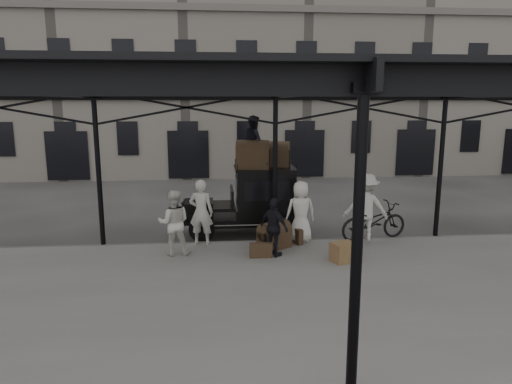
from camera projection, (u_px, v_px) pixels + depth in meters
ground at (284, 268)px, 11.71m from camera, size 120.00×120.00×0.00m
platform at (298, 298)px, 9.74m from camera, size 28.00×8.00×0.15m
canopy at (300, 82)px, 9.14m from camera, size 22.50×9.00×4.74m
building_frontage at (242, 56)px, 27.95m from camera, size 64.00×8.00×14.00m
taxi at (255, 198)px, 14.56m from camera, size 3.65×1.55×2.18m
porter_left at (201, 212)px, 13.07m from camera, size 0.77×0.59×1.90m
porter_midleft at (174, 223)px, 12.19m from camera, size 0.87×0.68×1.76m
porter_centre at (301, 212)px, 13.33m from camera, size 0.93×0.66×1.81m
porter_official at (274, 227)px, 12.07m from camera, size 0.90×0.95×1.58m
porter_right at (366, 207)px, 13.48m from camera, size 1.42×0.99×2.00m
bicycle at (374, 221)px, 13.58m from camera, size 2.27×1.26×1.13m
porter_roof at (254, 142)px, 14.11m from camera, size 0.76×0.89×1.63m
steamer_trunk_roof_near at (253, 157)px, 14.05m from camera, size 1.08×0.76×0.74m
steamer_trunk_roof_far at (275, 156)px, 14.56m from camera, size 1.01×0.75×0.67m
steamer_trunk_platform at (274, 237)px, 12.83m from camera, size 1.02×0.94×0.64m
wicker_hamper at (343, 252)px, 11.74m from camera, size 0.72×0.64×0.50m
suitcase_upright at (296, 235)px, 13.33m from camera, size 0.34×0.62×0.45m
suitcase_flat at (261, 250)px, 12.04m from camera, size 0.60×0.16×0.40m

